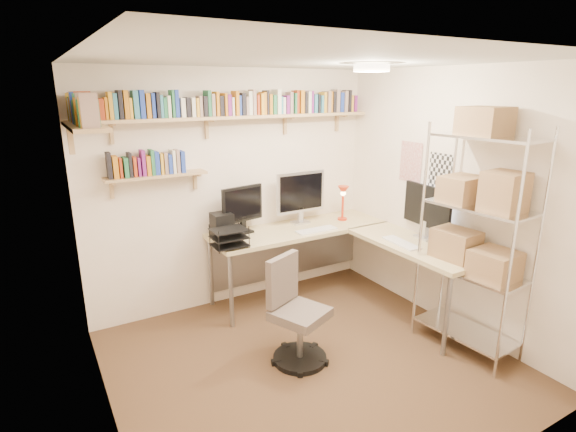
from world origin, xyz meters
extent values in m
plane|color=#492D1F|center=(0.00, 0.00, 0.00)|extent=(3.20, 3.20, 0.00)
cube|color=beige|center=(0.00, 1.50, 1.25)|extent=(3.20, 0.04, 2.50)
cube|color=beige|center=(-1.60, 0.00, 1.25)|extent=(0.04, 3.00, 2.50)
cube|color=beige|center=(1.60, 0.00, 1.25)|extent=(0.04, 3.00, 2.50)
cube|color=beige|center=(0.00, -1.50, 1.25)|extent=(3.20, 0.04, 2.50)
cube|color=silver|center=(0.00, 0.00, 2.50)|extent=(3.20, 3.00, 0.04)
cube|color=silver|center=(1.59, 0.55, 1.55)|extent=(0.01, 0.30, 0.42)
cube|color=silver|center=(1.59, 0.15, 1.50)|extent=(0.01, 0.28, 0.38)
cylinder|color=#FFEAC6|center=(0.70, 0.20, 2.46)|extent=(0.30, 0.30, 0.06)
cube|color=tan|center=(0.00, 1.38, 2.02)|extent=(3.05, 0.25, 0.03)
cube|color=tan|center=(-1.48, 0.95, 2.02)|extent=(0.25, 1.00, 0.03)
cube|color=tan|center=(-0.85, 1.40, 1.50)|extent=(0.95, 0.20, 0.02)
cube|color=tan|center=(-1.20, 1.44, 1.95)|extent=(0.03, 0.20, 0.20)
cube|color=tan|center=(-0.30, 1.44, 1.95)|extent=(0.03, 0.20, 0.20)
cube|color=tan|center=(0.60, 1.44, 1.95)|extent=(0.03, 0.20, 0.20)
cube|color=tan|center=(1.30, 1.44, 1.95)|extent=(0.03, 0.20, 0.20)
cube|color=black|center=(-1.47, 1.38, 2.14)|extent=(0.03, 0.13, 0.21)
cube|color=black|center=(-1.42, 1.38, 2.14)|extent=(0.03, 0.11, 0.21)
cube|color=#1F39A2|center=(-1.37, 1.38, 2.13)|extent=(0.04, 0.14, 0.18)
cube|color=gold|center=(-1.33, 1.38, 2.15)|extent=(0.02, 0.13, 0.22)
cube|color=#A33515|center=(-1.28, 1.38, 2.12)|extent=(0.04, 0.15, 0.18)
cube|color=#BF7516|center=(-1.24, 1.38, 2.13)|extent=(0.02, 0.12, 0.19)
cube|color=gold|center=(-1.20, 1.38, 2.15)|extent=(0.03, 0.13, 0.23)
cube|color=teal|center=(-1.17, 1.38, 2.15)|extent=(0.03, 0.13, 0.22)
cube|color=black|center=(-1.12, 1.38, 2.16)|extent=(0.03, 0.14, 0.25)
cube|color=#BF7516|center=(-1.08, 1.38, 2.16)|extent=(0.04, 0.15, 0.25)
cube|color=gold|center=(-1.04, 1.38, 2.13)|extent=(0.02, 0.14, 0.18)
cube|color=teal|center=(-0.99, 1.38, 2.16)|extent=(0.04, 0.13, 0.24)
cube|color=#1F39A2|center=(-0.94, 1.38, 2.16)|extent=(0.04, 0.12, 0.25)
cube|color=#BF7516|center=(-0.89, 1.38, 2.14)|extent=(0.04, 0.12, 0.22)
cube|color=#1F39A2|center=(-0.84, 1.38, 2.15)|extent=(0.03, 0.11, 0.22)
cube|color=black|center=(-0.80, 1.38, 2.15)|extent=(0.03, 0.14, 0.23)
cube|color=teal|center=(-0.77, 1.38, 2.14)|extent=(0.02, 0.13, 0.20)
cube|color=#236A41|center=(-0.73, 1.38, 2.13)|extent=(0.03, 0.11, 0.18)
cube|color=beige|center=(-0.70, 1.38, 2.13)|extent=(0.03, 0.12, 0.20)
cube|color=#236A41|center=(-0.66, 1.38, 2.16)|extent=(0.02, 0.12, 0.25)
cube|color=#1F39A2|center=(-0.63, 1.38, 2.16)|extent=(0.04, 0.11, 0.25)
cube|color=beige|center=(-0.57, 1.38, 2.12)|extent=(0.04, 0.14, 0.17)
cube|color=black|center=(-0.52, 1.38, 2.13)|extent=(0.04, 0.12, 0.18)
cube|color=beige|center=(-0.47, 1.38, 2.12)|extent=(0.04, 0.14, 0.18)
cube|color=gold|center=(-0.43, 1.38, 2.12)|extent=(0.03, 0.13, 0.17)
cube|color=gray|center=(-0.40, 1.38, 2.13)|extent=(0.03, 0.12, 0.19)
cube|color=black|center=(-0.36, 1.38, 2.13)|extent=(0.04, 0.14, 0.19)
cube|color=#236A41|center=(-0.32, 1.38, 2.16)|extent=(0.03, 0.15, 0.24)
cube|color=gray|center=(-0.27, 1.38, 2.14)|extent=(0.03, 0.11, 0.21)
cube|color=#BF7516|center=(-0.23, 1.38, 2.15)|extent=(0.03, 0.13, 0.23)
cube|color=black|center=(-0.19, 1.38, 2.13)|extent=(0.04, 0.11, 0.19)
cube|color=#BF7516|center=(-0.15, 1.38, 2.14)|extent=(0.02, 0.14, 0.22)
cube|color=#711E72|center=(-0.11, 1.38, 2.14)|extent=(0.04, 0.14, 0.20)
cube|color=beige|center=(-0.07, 1.38, 2.12)|extent=(0.02, 0.11, 0.18)
cube|color=#BF7516|center=(-0.03, 1.38, 2.15)|extent=(0.03, 0.14, 0.24)
cube|color=#1F39A2|center=(0.00, 1.38, 2.13)|extent=(0.02, 0.13, 0.19)
cube|color=black|center=(0.04, 1.38, 2.14)|extent=(0.04, 0.13, 0.22)
cube|color=gray|center=(0.08, 1.38, 2.13)|extent=(0.03, 0.12, 0.18)
cube|color=beige|center=(0.12, 1.38, 2.15)|extent=(0.04, 0.11, 0.23)
cube|color=gray|center=(0.16, 1.38, 2.16)|extent=(0.03, 0.13, 0.25)
cube|color=#A33515|center=(0.20, 1.38, 2.13)|extent=(0.03, 0.12, 0.20)
cube|color=gold|center=(0.25, 1.38, 2.14)|extent=(0.03, 0.15, 0.21)
cube|color=#BF7516|center=(0.28, 1.38, 2.15)|extent=(0.03, 0.14, 0.22)
cube|color=black|center=(0.31, 1.38, 2.16)|extent=(0.02, 0.12, 0.24)
cube|color=#BF7516|center=(0.35, 1.38, 2.14)|extent=(0.03, 0.11, 0.20)
cube|color=#236A41|center=(0.40, 1.38, 2.13)|extent=(0.04, 0.12, 0.19)
cube|color=beige|center=(0.44, 1.38, 2.16)|extent=(0.04, 0.14, 0.25)
cube|color=teal|center=(0.48, 1.38, 2.12)|extent=(0.02, 0.13, 0.18)
cube|color=beige|center=(0.51, 1.38, 2.12)|extent=(0.03, 0.11, 0.17)
cube|color=#711E72|center=(0.55, 1.38, 2.13)|extent=(0.04, 0.12, 0.19)
cube|color=gray|center=(0.60, 1.38, 2.15)|extent=(0.04, 0.11, 0.22)
cube|color=#236A41|center=(0.64, 1.38, 2.14)|extent=(0.02, 0.15, 0.21)
cube|color=#A33515|center=(0.67, 1.38, 2.15)|extent=(0.03, 0.12, 0.24)
cube|color=#BF7516|center=(0.72, 1.38, 2.16)|extent=(0.04, 0.14, 0.24)
cube|color=black|center=(0.77, 1.38, 2.15)|extent=(0.03, 0.13, 0.22)
cube|color=beige|center=(0.81, 1.38, 2.15)|extent=(0.04, 0.14, 0.23)
cube|color=#711E72|center=(0.85, 1.38, 2.15)|extent=(0.02, 0.14, 0.23)
cube|color=teal|center=(0.89, 1.38, 2.13)|extent=(0.04, 0.14, 0.20)
cube|color=black|center=(0.94, 1.38, 2.13)|extent=(0.02, 0.14, 0.20)
cube|color=teal|center=(0.98, 1.38, 2.13)|extent=(0.03, 0.15, 0.18)
cube|color=gold|center=(1.02, 1.38, 2.14)|extent=(0.03, 0.12, 0.22)
cube|color=gray|center=(1.07, 1.38, 2.15)|extent=(0.03, 0.15, 0.23)
cube|color=#BF7516|center=(1.11, 1.38, 2.15)|extent=(0.03, 0.11, 0.23)
cube|color=black|center=(1.15, 1.38, 2.15)|extent=(0.04, 0.13, 0.22)
cube|color=gray|center=(1.20, 1.38, 2.16)|extent=(0.04, 0.12, 0.25)
cube|color=#1F39A2|center=(1.26, 1.38, 2.14)|extent=(0.04, 0.11, 0.21)
cube|color=gray|center=(1.31, 1.38, 2.15)|extent=(0.04, 0.13, 0.23)
cube|color=black|center=(1.35, 1.38, 2.16)|extent=(0.03, 0.15, 0.24)
cube|color=gold|center=(1.39, 1.38, 2.13)|extent=(0.03, 0.14, 0.19)
cube|color=#711E72|center=(1.44, 1.38, 2.13)|extent=(0.04, 0.15, 0.18)
cube|color=gray|center=(-1.48, 0.52, 2.15)|extent=(0.12, 0.03, 0.23)
cube|color=gold|center=(-1.48, 0.55, 2.14)|extent=(0.13, 0.03, 0.21)
cube|color=#236A41|center=(-1.48, 0.59, 2.13)|extent=(0.14, 0.03, 0.19)
cube|color=gray|center=(-1.48, 0.64, 2.15)|extent=(0.14, 0.04, 0.24)
cube|color=black|center=(-1.48, 0.68, 2.12)|extent=(0.12, 0.04, 0.18)
cube|color=#BF7516|center=(-1.48, 0.74, 2.13)|extent=(0.15, 0.03, 0.20)
cube|color=#236A41|center=(-1.48, 0.78, 2.15)|extent=(0.14, 0.03, 0.23)
cube|color=#A33515|center=(-1.48, 0.82, 2.16)|extent=(0.11, 0.04, 0.24)
cube|color=#236A41|center=(-1.48, 0.86, 2.13)|extent=(0.14, 0.02, 0.18)
cube|color=#236A41|center=(-1.48, 0.91, 2.12)|extent=(0.14, 0.04, 0.18)
cube|color=#1F39A2|center=(-1.48, 0.96, 2.15)|extent=(0.15, 0.04, 0.24)
cube|color=#A33515|center=(-1.48, 1.01, 2.14)|extent=(0.13, 0.04, 0.21)
cube|color=gray|center=(-1.48, 1.06, 2.13)|extent=(0.14, 0.04, 0.18)
cube|color=gray|center=(-1.48, 1.11, 2.16)|extent=(0.13, 0.03, 0.24)
cube|color=#BF7516|center=(-1.48, 1.15, 2.13)|extent=(0.14, 0.03, 0.19)
cube|color=teal|center=(-1.48, 1.18, 2.15)|extent=(0.12, 0.04, 0.24)
cube|color=beige|center=(-1.48, 1.23, 2.13)|extent=(0.14, 0.04, 0.19)
cube|color=#236A41|center=(-1.48, 1.28, 2.13)|extent=(0.13, 0.04, 0.19)
cube|color=gold|center=(-1.48, 1.32, 2.15)|extent=(0.15, 0.03, 0.23)
cube|color=#A33515|center=(-1.48, 1.36, 2.15)|extent=(0.12, 0.03, 0.23)
cube|color=black|center=(-1.26, 1.40, 1.63)|extent=(0.03, 0.11, 0.24)
cube|color=#BF7516|center=(-1.21, 1.40, 1.61)|extent=(0.04, 0.12, 0.20)
cube|color=#A33515|center=(-1.17, 1.40, 1.60)|extent=(0.02, 0.11, 0.18)
cube|color=#236A41|center=(-1.12, 1.40, 1.60)|extent=(0.04, 0.14, 0.18)
cube|color=black|center=(-1.08, 1.40, 1.62)|extent=(0.03, 0.12, 0.22)
cube|color=#A33515|center=(-1.04, 1.40, 1.60)|extent=(0.03, 0.11, 0.18)
cube|color=#711E72|center=(-1.01, 1.40, 1.60)|extent=(0.02, 0.12, 0.17)
cube|color=#711E72|center=(-0.97, 1.40, 1.63)|extent=(0.03, 0.12, 0.24)
cube|color=#BF7516|center=(-0.92, 1.40, 1.60)|extent=(0.04, 0.13, 0.18)
cube|color=#236A41|center=(-0.88, 1.40, 1.63)|extent=(0.03, 0.13, 0.24)
cube|color=#1F39A2|center=(-0.84, 1.40, 1.62)|extent=(0.04, 0.12, 0.22)
cube|color=gold|center=(-0.80, 1.40, 1.61)|extent=(0.03, 0.12, 0.20)
cube|color=gray|center=(-0.76, 1.40, 1.61)|extent=(0.03, 0.11, 0.20)
cube|color=#1F39A2|center=(-0.72, 1.40, 1.60)|extent=(0.03, 0.13, 0.18)
cube|color=beige|center=(-0.69, 1.40, 1.62)|extent=(0.03, 0.14, 0.22)
cube|color=gray|center=(-0.64, 1.40, 1.62)|extent=(0.03, 0.12, 0.22)
cube|color=#1F39A2|center=(-0.60, 1.40, 1.62)|extent=(0.04, 0.14, 0.21)
cube|color=#C9BA82|center=(0.65, 1.18, 0.79)|extent=(2.09, 0.66, 0.04)
cube|color=#C9BA82|center=(1.37, 0.16, 0.79)|extent=(0.66, 1.43, 0.04)
cylinder|color=gray|center=(-0.34, 0.90, 0.39)|extent=(0.04, 0.04, 0.77)
cylinder|color=gray|center=(-0.34, 1.46, 0.39)|extent=(0.04, 0.04, 0.77)
cylinder|color=gray|center=(1.64, 1.46, 0.39)|extent=(0.04, 0.04, 0.77)
cylinder|color=gray|center=(1.09, -0.50, 0.39)|extent=(0.04, 0.04, 0.77)
cylinder|color=gray|center=(1.64, -0.50, 0.39)|extent=(0.04, 0.04, 0.77)
cube|color=gray|center=(0.65, 1.47, 0.44)|extent=(1.98, 0.02, 0.61)
cube|color=silver|center=(0.71, 1.31, 1.18)|extent=(0.61, 0.03, 0.46)
cube|color=black|center=(0.71, 1.29, 1.18)|extent=(0.55, 0.00, 0.40)
cube|color=black|center=(-0.01, 1.31, 1.13)|extent=(0.48, 0.03, 0.37)
cube|color=black|center=(1.52, 0.21, 1.16)|extent=(0.03, 0.64, 0.42)
cube|color=white|center=(1.50, 0.21, 1.16)|extent=(0.00, 0.57, 0.36)
cube|color=white|center=(0.71, 0.98, 0.82)|extent=(0.46, 0.14, 0.02)
cube|color=white|center=(1.20, 0.21, 0.82)|extent=(0.14, 0.44, 0.02)
cylinder|color=red|center=(1.20, 1.18, 0.83)|extent=(0.11, 0.11, 0.02)
cylinder|color=red|center=(1.20, 1.18, 0.99)|extent=(0.03, 0.03, 0.31)
cone|color=red|center=(1.20, 1.18, 1.17)|extent=(0.13, 0.13, 0.10)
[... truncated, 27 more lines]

